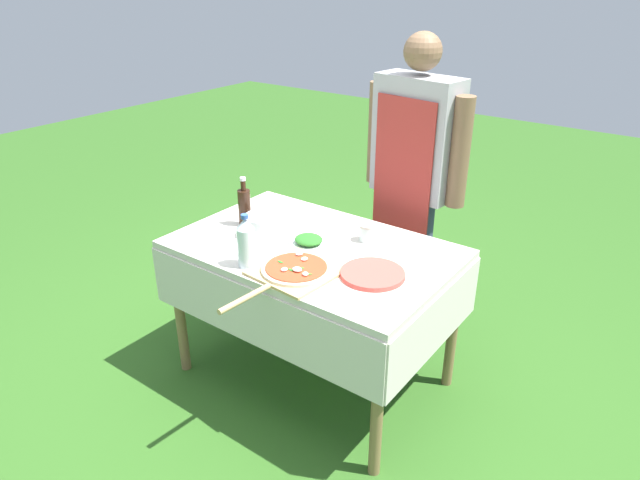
{
  "coord_description": "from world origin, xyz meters",
  "views": [
    {
      "loc": [
        1.42,
        -1.87,
        1.9
      ],
      "look_at": [
        0.04,
        0.0,
        0.79
      ],
      "focal_mm": 32.0,
      "sensor_mm": 36.0,
      "label": 1
    }
  ],
  "objects_px": {
    "person_cook": "(414,167)",
    "plate_stack": "(373,274)",
    "mixing_tub": "(263,226)",
    "sauce_jar": "(367,234)",
    "prep_table": "(313,264)",
    "pizza_on_peel": "(294,271)",
    "herb_container": "(309,240)",
    "oil_bottle": "(244,206)",
    "water_bottle": "(246,242)"
  },
  "relations": [
    {
      "from": "oil_bottle",
      "to": "plate_stack",
      "type": "relative_size",
      "value": 0.91
    },
    {
      "from": "water_bottle",
      "to": "herb_container",
      "type": "bearing_deg",
      "value": 75.3
    },
    {
      "from": "person_cook",
      "to": "sauce_jar",
      "type": "height_order",
      "value": "person_cook"
    },
    {
      "from": "prep_table",
      "to": "water_bottle",
      "type": "bearing_deg",
      "value": -109.13
    },
    {
      "from": "oil_bottle",
      "to": "mixing_tub",
      "type": "bearing_deg",
      "value": -15.77
    },
    {
      "from": "water_bottle",
      "to": "herb_container",
      "type": "distance_m",
      "value": 0.35
    },
    {
      "from": "person_cook",
      "to": "plate_stack",
      "type": "relative_size",
      "value": 5.99
    },
    {
      "from": "pizza_on_peel",
      "to": "plate_stack",
      "type": "bearing_deg",
      "value": 37.73
    },
    {
      "from": "prep_table",
      "to": "pizza_on_peel",
      "type": "xyz_separation_m",
      "value": [
        0.1,
        -0.26,
        0.11
      ]
    },
    {
      "from": "herb_container",
      "to": "mixing_tub",
      "type": "height_order",
      "value": "mixing_tub"
    },
    {
      "from": "person_cook",
      "to": "mixing_tub",
      "type": "bearing_deg",
      "value": 71.47
    },
    {
      "from": "mixing_tub",
      "to": "oil_bottle",
      "type": "bearing_deg",
      "value": 164.23
    },
    {
      "from": "person_cook",
      "to": "mixing_tub",
      "type": "relative_size",
      "value": 9.23
    },
    {
      "from": "prep_table",
      "to": "sauce_jar",
      "type": "bearing_deg",
      "value": 48.89
    },
    {
      "from": "water_bottle",
      "to": "prep_table",
      "type": "bearing_deg",
      "value": 70.87
    },
    {
      "from": "prep_table",
      "to": "pizza_on_peel",
      "type": "bearing_deg",
      "value": -69.85
    },
    {
      "from": "oil_bottle",
      "to": "mixing_tub",
      "type": "height_order",
      "value": "oil_bottle"
    },
    {
      "from": "person_cook",
      "to": "water_bottle",
      "type": "xyz_separation_m",
      "value": [
        -0.24,
        -1.02,
        -0.11
      ]
    },
    {
      "from": "herb_container",
      "to": "mixing_tub",
      "type": "distance_m",
      "value": 0.24
    },
    {
      "from": "pizza_on_peel",
      "to": "water_bottle",
      "type": "bearing_deg",
      "value": -159.23
    },
    {
      "from": "water_bottle",
      "to": "sauce_jar",
      "type": "distance_m",
      "value": 0.59
    },
    {
      "from": "oil_bottle",
      "to": "mixing_tub",
      "type": "xyz_separation_m",
      "value": [
        0.16,
        -0.05,
        -0.05
      ]
    },
    {
      "from": "pizza_on_peel",
      "to": "plate_stack",
      "type": "xyz_separation_m",
      "value": [
        0.27,
        0.18,
        -0.0
      ]
    },
    {
      "from": "person_cook",
      "to": "pizza_on_peel",
      "type": "height_order",
      "value": "person_cook"
    },
    {
      "from": "plate_stack",
      "to": "herb_container",
      "type": "bearing_deg",
      "value": 168.12
    },
    {
      "from": "water_bottle",
      "to": "sauce_jar",
      "type": "bearing_deg",
      "value": 61.42
    },
    {
      "from": "pizza_on_peel",
      "to": "herb_container",
      "type": "relative_size",
      "value": 3.05
    },
    {
      "from": "person_cook",
      "to": "pizza_on_peel",
      "type": "bearing_deg",
      "value": 96.23
    },
    {
      "from": "prep_table",
      "to": "herb_container",
      "type": "relative_size",
      "value": 6.66
    },
    {
      "from": "pizza_on_peel",
      "to": "oil_bottle",
      "type": "bearing_deg",
      "value": 158.55
    },
    {
      "from": "water_bottle",
      "to": "plate_stack",
      "type": "distance_m",
      "value": 0.55
    },
    {
      "from": "herb_container",
      "to": "prep_table",
      "type": "bearing_deg",
      "value": -3.37
    },
    {
      "from": "person_cook",
      "to": "herb_container",
      "type": "height_order",
      "value": "person_cook"
    },
    {
      "from": "mixing_tub",
      "to": "sauce_jar",
      "type": "relative_size",
      "value": 2.17
    },
    {
      "from": "mixing_tub",
      "to": "water_bottle",
      "type": "bearing_deg",
      "value": -61.8
    },
    {
      "from": "water_bottle",
      "to": "pizza_on_peel",
      "type": "bearing_deg",
      "value": 16.18
    },
    {
      "from": "person_cook",
      "to": "mixing_tub",
      "type": "distance_m",
      "value": 0.86
    },
    {
      "from": "person_cook",
      "to": "plate_stack",
      "type": "height_order",
      "value": "person_cook"
    },
    {
      "from": "pizza_on_peel",
      "to": "herb_container",
      "type": "bearing_deg",
      "value": 119.6
    },
    {
      "from": "pizza_on_peel",
      "to": "water_bottle",
      "type": "xyz_separation_m",
      "value": [
        -0.21,
        -0.06,
        0.1
      ]
    },
    {
      "from": "water_bottle",
      "to": "herb_container",
      "type": "height_order",
      "value": "water_bottle"
    },
    {
      "from": "oil_bottle",
      "to": "sauce_jar",
      "type": "height_order",
      "value": "oil_bottle"
    },
    {
      "from": "prep_table",
      "to": "oil_bottle",
      "type": "bearing_deg",
      "value": -178.26
    },
    {
      "from": "prep_table",
      "to": "mixing_tub",
      "type": "bearing_deg",
      "value": -167.11
    },
    {
      "from": "plate_stack",
      "to": "water_bottle",
      "type": "bearing_deg",
      "value": -153.58
    },
    {
      "from": "prep_table",
      "to": "mixing_tub",
      "type": "distance_m",
      "value": 0.3
    },
    {
      "from": "water_bottle",
      "to": "plate_stack",
      "type": "xyz_separation_m",
      "value": [
        0.48,
        0.24,
        -0.1
      ]
    },
    {
      "from": "person_cook",
      "to": "plate_stack",
      "type": "bearing_deg",
      "value": 115.36
    },
    {
      "from": "prep_table",
      "to": "oil_bottle",
      "type": "height_order",
      "value": "oil_bottle"
    },
    {
      "from": "oil_bottle",
      "to": "water_bottle",
      "type": "relative_size",
      "value": 1.05
    }
  ]
}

